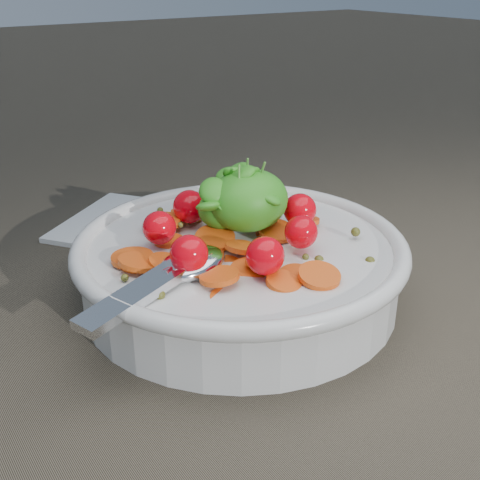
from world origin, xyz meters
TOP-DOWN VIEW (x-y plane):
  - ground at (0.00, 0.00)m, footprint 6.00×6.00m
  - bowl at (0.03, 0.02)m, footprint 0.33×0.31m
  - napkin at (0.01, 0.25)m, footprint 0.21×0.21m

SIDE VIEW (x-z plane):
  - ground at x=0.00m, z-range 0.00..0.00m
  - napkin at x=0.01m, z-range 0.00..0.01m
  - bowl at x=0.03m, z-range -0.03..0.10m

